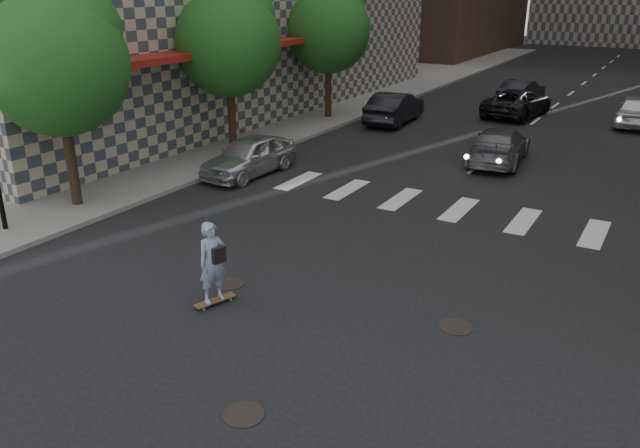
# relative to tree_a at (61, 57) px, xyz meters

# --- Properties ---
(ground) EXTENTS (160.00, 160.00, 0.00)m
(ground) POSITION_rel_tree_a_xyz_m (9.45, -3.14, -4.65)
(ground) COLOR black
(ground) RESTS_ON ground
(sidewalk_left) EXTENTS (13.00, 80.00, 0.15)m
(sidewalk_left) POSITION_rel_tree_a_xyz_m (-5.05, 16.86, -4.57)
(sidewalk_left) COLOR gray
(sidewalk_left) RESTS_ON ground
(tree_a) EXTENTS (4.20, 4.20, 6.60)m
(tree_a) POSITION_rel_tree_a_xyz_m (0.00, 0.00, 0.00)
(tree_a) COLOR #382619
(tree_a) RESTS_ON sidewalk_left
(tree_b) EXTENTS (4.20, 4.20, 6.60)m
(tree_b) POSITION_rel_tree_a_xyz_m (0.00, 8.00, 0.00)
(tree_b) COLOR #382619
(tree_b) RESTS_ON sidewalk_left
(tree_c) EXTENTS (4.20, 4.20, 6.60)m
(tree_c) POSITION_rel_tree_a_xyz_m (0.00, 16.00, 0.00)
(tree_c) COLOR #382619
(tree_c) RESTS_ON sidewalk_left
(manhole_a) EXTENTS (0.70, 0.70, 0.02)m
(manhole_a) POSITION_rel_tree_a_xyz_m (10.65, -5.64, -4.64)
(manhole_a) COLOR black
(manhole_a) RESTS_ON ground
(manhole_b) EXTENTS (0.70, 0.70, 0.02)m
(manhole_b) POSITION_rel_tree_a_xyz_m (7.45, -1.94, -4.64)
(manhole_b) COLOR black
(manhole_b) RESTS_ON ground
(manhole_c) EXTENTS (0.70, 0.70, 0.02)m
(manhole_c) POSITION_rel_tree_a_xyz_m (12.75, -1.14, -4.64)
(manhole_c) COLOR black
(manhole_c) RESTS_ON ground
(skateboarder) EXTENTS (0.63, 1.00, 1.94)m
(skateboarder) POSITION_rel_tree_a_xyz_m (7.80, -2.89, -3.63)
(skateboarder) COLOR brown
(skateboarder) RESTS_ON ground
(silver_sedan) EXTENTS (1.85, 4.29, 1.44)m
(silver_sedan) POSITION_rel_tree_a_xyz_m (2.45, 5.63, -3.92)
(silver_sedan) COLOR silver
(silver_sedan) RESTS_ON ground
(traffic_car_a) EXTENTS (2.00, 4.84, 1.56)m
(traffic_car_a) POSITION_rel_tree_a_xyz_m (3.34, 16.72, -3.87)
(traffic_car_a) COLOR black
(traffic_car_a) RESTS_ON ground
(traffic_car_b) EXTENTS (2.39, 4.92, 1.38)m
(traffic_car_b) POSITION_rel_tree_a_xyz_m (9.95, 12.00, -3.96)
(traffic_car_b) COLOR slate
(traffic_car_b) RESTS_ON ground
(traffic_car_c) EXTENTS (2.92, 5.38, 1.43)m
(traffic_car_c) POSITION_rel_tree_a_xyz_m (8.25, 21.63, -3.93)
(traffic_car_c) COLOR black
(traffic_car_c) RESTS_ON ground
(traffic_car_d) EXTENTS (1.88, 4.66, 1.59)m
(traffic_car_d) POSITION_rel_tree_a_xyz_m (14.02, 22.23, -3.85)
(traffic_car_d) COLOR silver
(traffic_car_d) RESTS_ON ground
(traffic_car_e) EXTENTS (1.94, 4.41, 1.41)m
(traffic_car_e) POSITION_rel_tree_a_xyz_m (7.53, 25.48, -3.94)
(traffic_car_e) COLOR black
(traffic_car_e) RESTS_ON ground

